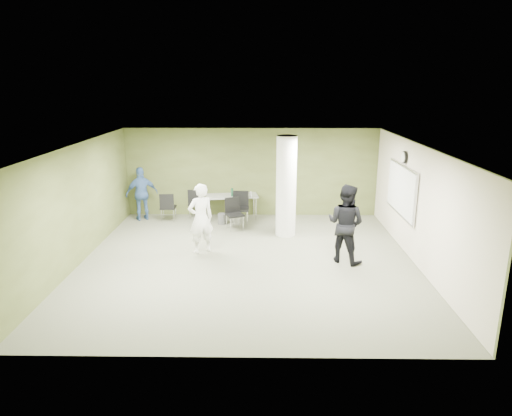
{
  "coord_description": "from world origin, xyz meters",
  "views": [
    {
      "loc": [
        0.35,
        -10.29,
        4.19
      ],
      "look_at": [
        0.18,
        1.0,
        1.06
      ],
      "focal_mm": 32.0,
      "sensor_mm": 36.0,
      "label": 1
    }
  ],
  "objects_px": {
    "chair_back_left": "(168,205)",
    "woman_white": "(201,219)",
    "man_blue": "(142,194)",
    "folding_table": "(232,197)",
    "man_black": "(346,224)"
  },
  "relations": [
    {
      "from": "folding_table",
      "to": "man_blue",
      "type": "relative_size",
      "value": 1.01
    },
    {
      "from": "woman_white",
      "to": "man_blue",
      "type": "distance_m",
      "value": 3.59
    },
    {
      "from": "chair_back_left",
      "to": "man_black",
      "type": "bearing_deg",
      "value": 145.54
    },
    {
      "from": "chair_back_left",
      "to": "man_black",
      "type": "height_order",
      "value": "man_black"
    },
    {
      "from": "folding_table",
      "to": "man_black",
      "type": "relative_size",
      "value": 0.89
    },
    {
      "from": "chair_back_left",
      "to": "folding_table",
      "type": "bearing_deg",
      "value": -171.05
    },
    {
      "from": "chair_back_left",
      "to": "man_blue",
      "type": "distance_m",
      "value": 0.92
    },
    {
      "from": "folding_table",
      "to": "chair_back_left",
      "type": "distance_m",
      "value": 2.01
    },
    {
      "from": "folding_table",
      "to": "chair_back_left",
      "type": "bearing_deg",
      "value": -177.81
    },
    {
      "from": "chair_back_left",
      "to": "man_blue",
      "type": "relative_size",
      "value": 0.55
    },
    {
      "from": "folding_table",
      "to": "man_black",
      "type": "height_order",
      "value": "man_black"
    },
    {
      "from": "man_blue",
      "to": "man_black",
      "type": "bearing_deg",
      "value": 124.79
    },
    {
      "from": "woman_white",
      "to": "man_black",
      "type": "relative_size",
      "value": 0.94
    },
    {
      "from": "chair_back_left",
      "to": "woman_white",
      "type": "relative_size",
      "value": 0.51
    },
    {
      "from": "man_black",
      "to": "woman_white",
      "type": "bearing_deg",
      "value": 26.45
    }
  ]
}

